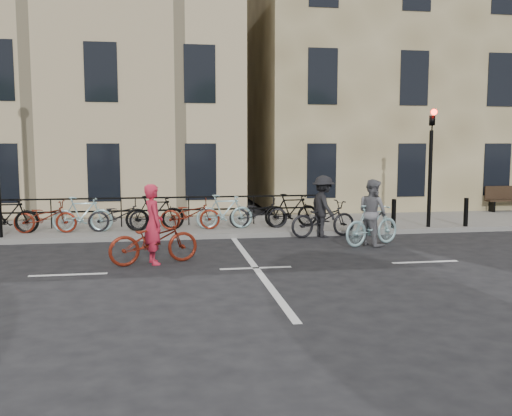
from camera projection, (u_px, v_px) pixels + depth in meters
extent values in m
plane|color=black|center=(256.00, 268.00, 12.62)|extent=(120.00, 120.00, 0.00)
cube|color=slate|center=(99.00, 229.00, 17.85)|extent=(46.00, 4.00, 0.15)
cube|color=#8C7B54|center=(404.00, 69.00, 26.12)|extent=(14.00, 10.00, 12.00)
cylinder|color=black|center=(430.00, 179.00, 17.70)|extent=(0.12, 0.12, 3.00)
imported|color=black|center=(432.00, 116.00, 17.47)|extent=(0.15, 0.18, 0.90)
sphere|color=#FF0C05|center=(434.00, 112.00, 17.35)|extent=(0.18, 0.18, 0.18)
cylinder|color=black|center=(394.00, 214.00, 17.52)|extent=(0.14, 0.14, 0.90)
cylinder|color=black|center=(466.00, 212.00, 17.91)|extent=(0.14, 0.14, 0.90)
cube|color=black|center=(492.00, 207.00, 21.75)|extent=(0.06, 0.38, 0.40)
cube|color=black|center=(507.00, 200.00, 21.82)|extent=(1.60, 0.40, 0.06)
cube|color=black|center=(504.00, 192.00, 21.97)|extent=(1.60, 0.06, 0.50)
cube|color=black|center=(138.00, 211.00, 17.89)|extent=(11.45, 0.04, 0.95)
imported|color=black|center=(7.00, 216.00, 16.41)|extent=(1.75, 0.49, 1.05)
imported|color=maroon|center=(45.00, 217.00, 16.58)|extent=(1.80, 0.63, 0.95)
imported|color=#98C4C7|center=(83.00, 214.00, 16.75)|extent=(1.75, 0.49, 1.05)
imported|color=black|center=(119.00, 215.00, 16.92)|extent=(1.80, 0.63, 0.95)
imported|color=black|center=(155.00, 213.00, 17.08)|extent=(1.75, 0.49, 1.05)
imported|color=maroon|center=(190.00, 214.00, 17.26)|extent=(1.80, 0.63, 0.95)
imported|color=#98C4C7|center=(225.00, 212.00, 17.42)|extent=(1.75, 0.49, 1.05)
imported|color=black|center=(258.00, 213.00, 17.60)|extent=(1.80, 0.63, 0.95)
imported|color=black|center=(292.00, 210.00, 17.76)|extent=(1.75, 0.49, 1.05)
imported|color=maroon|center=(154.00, 240.00, 13.03)|extent=(2.18, 1.26, 1.08)
imported|color=red|center=(153.00, 224.00, 12.99)|extent=(0.61, 0.76, 1.84)
imported|color=#98C4C7|center=(372.00, 225.00, 15.40)|extent=(1.92, 1.21, 1.12)
imported|color=slate|center=(372.00, 212.00, 15.36)|extent=(0.97, 1.07, 1.80)
imported|color=black|center=(323.00, 219.00, 16.81)|extent=(2.13, 1.06, 1.07)
imported|color=black|center=(323.00, 206.00, 16.77)|extent=(0.87, 1.28, 1.82)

